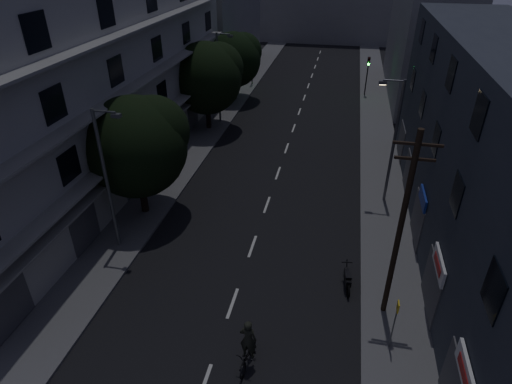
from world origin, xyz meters
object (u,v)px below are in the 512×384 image
(motorcycle, at_px, (347,280))
(cyclist, at_px, (248,350))
(utility_pole, at_px, (401,226))
(bus_stop_sign, at_px, (396,317))

(motorcycle, distance_m, cyclist, 6.61)
(utility_pole, height_order, motorcycle, utility_pole)
(bus_stop_sign, xyz_separation_m, cyclist, (-5.67, -1.94, -1.08))
(utility_pole, height_order, bus_stop_sign, utility_pole)
(bus_stop_sign, xyz_separation_m, motorcycle, (-1.85, 3.44, -1.41))
(utility_pole, bearing_deg, cyclist, -143.77)
(utility_pole, relative_size, cyclist, 3.73)
(utility_pole, bearing_deg, bus_stop_sign, -86.32)
(bus_stop_sign, distance_m, motorcycle, 4.16)
(utility_pole, bearing_deg, motorcycle, 142.15)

